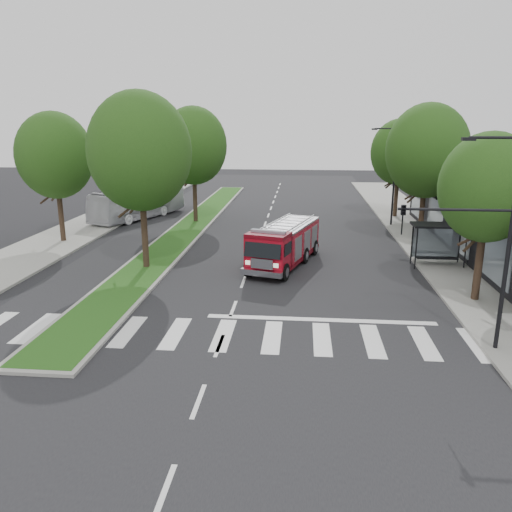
{
  "coord_description": "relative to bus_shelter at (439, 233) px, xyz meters",
  "views": [
    {
      "loc": [
        3.05,
        -21.6,
        8.42
      ],
      "look_at": [
        0.8,
        2.84,
        1.8
      ],
      "focal_mm": 35.0,
      "sensor_mm": 36.0,
      "label": 1
    }
  ],
  "objects": [
    {
      "name": "sidewalk_left",
      "position": [
        -25.7,
        1.85,
        -1.96
      ],
      "size": [
        5.0,
        80.0,
        0.15
      ],
      "primitive_type": "cube",
      "color": "gray",
      "rests_on": "ground"
    },
    {
      "name": "bus_shelter",
      "position": [
        0.0,
        0.0,
        0.0
      ],
      "size": [
        3.2,
        1.6,
        2.61
      ],
      "color": "black",
      "rests_on": "ground"
    },
    {
      "name": "tree_median_near",
      "position": [
        -17.2,
        -2.15,
        4.77
      ],
      "size": [
        5.8,
        5.8,
        10.16
      ],
      "color": "black",
      "rests_on": "ground"
    },
    {
      "name": "tree_median_far",
      "position": [
        -17.2,
        11.85,
        4.45
      ],
      "size": [
        5.6,
        5.6,
        9.72
      ],
      "color": "black",
      "rests_on": "ground"
    },
    {
      "name": "tree_right_mid",
      "position": [
        0.3,
        5.85,
        4.45
      ],
      "size": [
        5.6,
        5.6,
        9.72
      ],
      "color": "black",
      "rests_on": "ground"
    },
    {
      "name": "ground",
      "position": [
        -11.2,
        -8.15,
        -2.04
      ],
      "size": [
        140.0,
        140.0,
        0.0
      ],
      "primitive_type": "plane",
      "color": "black",
      "rests_on": "ground"
    },
    {
      "name": "tree_left_mid",
      "position": [
        -25.2,
        3.85,
        4.12
      ],
      "size": [
        5.2,
        5.2,
        9.16
      ],
      "color": "black",
      "rests_on": "ground"
    },
    {
      "name": "tree_right_near",
      "position": [
        0.3,
        -6.15,
        3.47
      ],
      "size": [
        4.4,
        4.4,
        8.05
      ],
      "color": "black",
      "rests_on": "ground"
    },
    {
      "name": "fire_engine",
      "position": [
        -9.12,
        -0.55,
        -0.75
      ],
      "size": [
        4.45,
        8.11,
        2.7
      ],
      "rotation": [
        0.0,
        0.0,
        -0.29
      ],
      "color": "#5E050E",
      "rests_on": "ground"
    },
    {
      "name": "median",
      "position": [
        -17.2,
        9.85,
        -1.96
      ],
      "size": [
        3.0,
        50.0,
        0.15
      ],
      "color": "gray",
      "rests_on": "ground"
    },
    {
      "name": "tree_right_far",
      "position": [
        0.3,
        15.85,
        3.8
      ],
      "size": [
        5.0,
        5.0,
        8.73
      ],
      "color": "black",
      "rests_on": "ground"
    },
    {
      "name": "streetlight_right_near",
      "position": [
        -1.59,
        -11.65,
        2.63
      ],
      "size": [
        4.08,
        0.22,
        8.0
      ],
      "color": "black",
      "rests_on": "ground"
    },
    {
      "name": "city_bus",
      "position": [
        -22.64,
        13.36,
        -0.58
      ],
      "size": [
        6.22,
        10.64,
        2.92
      ],
      "primitive_type": "imported",
      "rotation": [
        0.0,
        0.0,
        -0.39
      ],
      "color": "silver",
      "rests_on": "ground"
    },
    {
      "name": "streetlight_right_far",
      "position": [
        -0.85,
        11.85,
        2.44
      ],
      "size": [
        2.11,
        0.2,
        8.0
      ],
      "color": "black",
      "rests_on": "ground"
    },
    {
      "name": "sidewalk_right",
      "position": [
        1.3,
        1.85,
        -1.96
      ],
      "size": [
        5.0,
        80.0,
        0.15
      ],
      "primitive_type": "cube",
      "color": "gray",
      "rests_on": "ground"
    }
  ]
}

